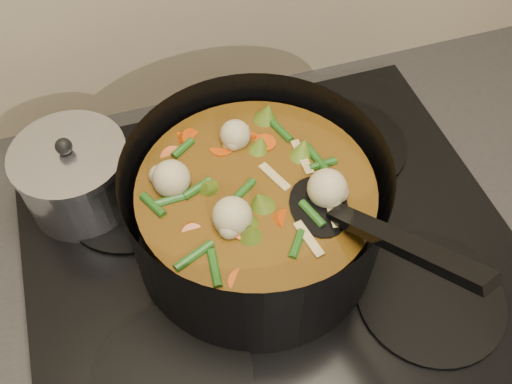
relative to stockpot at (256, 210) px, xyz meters
name	(u,v)px	position (x,y,z in m)	size (l,w,h in m)	color
counter	(266,372)	(0.02, -0.01, -0.54)	(2.64, 0.64, 0.91)	brown
stovetop	(271,249)	(0.02, -0.01, -0.08)	(0.62, 0.54, 0.03)	black
stockpot	(256,210)	(0.00, 0.00, 0.00)	(0.34, 0.41, 0.23)	black
saucepan	(76,177)	(-0.20, 0.14, -0.02)	(0.15, 0.15, 0.12)	silver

